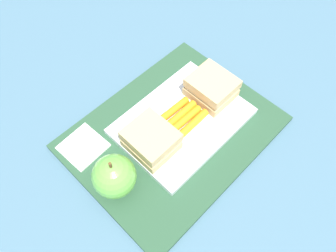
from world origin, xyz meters
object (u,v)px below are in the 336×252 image
at_px(food_tray, 182,121).
at_px(apple, 114,176).
at_px(carrot_sticks_bundle, 182,117).
at_px(paper_napkin, 83,147).
at_px(sandwich_half_right, 151,140).
at_px(sandwich_half_left, 212,88).

relative_size(food_tray, apple, 2.80).
height_order(food_tray, carrot_sticks_bundle, carrot_sticks_bundle).
bearing_deg(paper_napkin, sandwich_half_right, 132.20).
relative_size(sandwich_half_right, paper_napkin, 1.14).
relative_size(sandwich_half_left, paper_napkin, 1.14).
bearing_deg(food_tray, carrot_sticks_bundle, 12.20).
distance_m(apple, paper_napkin, 0.10).
bearing_deg(food_tray, apple, 2.16).
bearing_deg(sandwich_half_right, carrot_sticks_bundle, 179.91).
xyz_separation_m(sandwich_half_right, apple, (0.09, 0.01, 0.00)).
bearing_deg(food_tray, paper_napkin, -29.47).
xyz_separation_m(sandwich_half_left, carrot_sticks_bundle, (0.08, 0.00, -0.01)).
xyz_separation_m(carrot_sticks_bundle, apple, (0.16, 0.01, 0.02)).
xyz_separation_m(apple, paper_napkin, (-0.00, -0.10, -0.03)).
height_order(apple, paper_napkin, apple).
xyz_separation_m(carrot_sticks_bundle, paper_napkin, (0.16, -0.09, -0.02)).
distance_m(sandwich_half_right, paper_napkin, 0.13).
relative_size(carrot_sticks_bundle, paper_napkin, 1.12).
relative_size(sandwich_half_left, apple, 0.97).
xyz_separation_m(sandwich_half_right, paper_napkin, (0.08, -0.09, -0.03)).
height_order(carrot_sticks_bundle, paper_napkin, carrot_sticks_bundle).
bearing_deg(paper_napkin, food_tray, 150.53).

